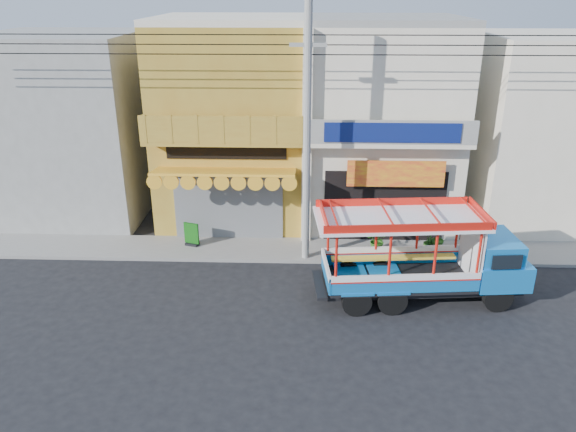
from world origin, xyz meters
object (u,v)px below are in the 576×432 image
object	(u,v)px
potted_plant_a	(377,240)
songthaew_truck	(437,257)
potted_plant_c	(430,241)
utility_pole	(312,125)
potted_plant_b	(437,238)
green_sign	(192,236)

from	to	relation	value
potted_plant_a	songthaew_truck	bearing A→B (deg)	-129.52
songthaew_truck	potted_plant_c	world-z (taller)	songthaew_truck
utility_pole	potted_plant_b	xyz separation A→B (m)	(4.72, 0.69, -4.37)
potted_plant_b	green_sign	bearing A→B (deg)	69.38
utility_pole	potted_plant_c	world-z (taller)	utility_pole
potted_plant_c	potted_plant_a	bearing A→B (deg)	-61.53
songthaew_truck	potted_plant_a	world-z (taller)	songthaew_truck
utility_pole	green_sign	xyz separation A→B (m)	(-4.49, 0.87, -4.53)
green_sign	potted_plant_b	size ratio (longest dim) A/B	0.84
utility_pole	potted_plant_a	distance (m)	5.17
songthaew_truck	potted_plant_b	distance (m)	3.43
songthaew_truck	potted_plant_b	xyz separation A→B (m)	(0.75, 3.24, -0.82)
potted_plant_b	potted_plant_c	world-z (taller)	potted_plant_b
potted_plant_c	songthaew_truck	bearing A→B (deg)	21.51
green_sign	potted_plant_c	distance (m)	8.96
utility_pole	potted_plant_b	bearing A→B (deg)	8.30
potted_plant_b	potted_plant_c	xyz separation A→B (m)	(-0.26, -0.12, -0.09)
utility_pole	songthaew_truck	xyz separation A→B (m)	(3.97, -2.55, -3.56)
utility_pole	potted_plant_a	size ratio (longest dim) A/B	32.51
green_sign	songthaew_truck	bearing A→B (deg)	-22.02
green_sign	potted_plant_b	bearing A→B (deg)	-1.12
songthaew_truck	potted_plant_a	distance (m)	3.64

